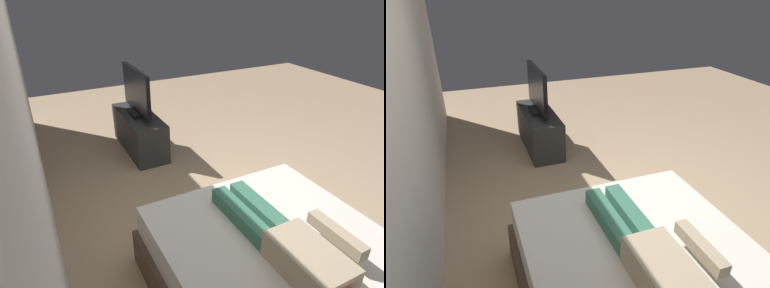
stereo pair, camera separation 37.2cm
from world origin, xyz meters
TOP-DOWN VIEW (x-y plane):
  - ground_plane at (0.00, 0.00)m, footprint 10.00×10.00m
  - back_wall at (0.40, 1.59)m, footprint 6.40×0.10m
  - person at (-0.84, 0.29)m, footprint 1.26×0.46m
  - remote at (-0.69, -0.11)m, footprint 0.15×0.04m
  - tv_stand at (1.95, 0.32)m, footprint 1.10×0.40m
  - tv at (1.95, 0.32)m, footprint 0.88×0.20m

SIDE VIEW (x-z plane):
  - ground_plane at x=0.00m, z-range 0.00..0.00m
  - tv_stand at x=1.95m, z-range 0.00..0.50m
  - remote at x=-0.69m, z-range 0.54..0.56m
  - person at x=-0.84m, z-range 0.53..0.71m
  - tv at x=1.95m, z-range 0.49..1.08m
  - back_wall at x=0.40m, z-range 0.00..2.80m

